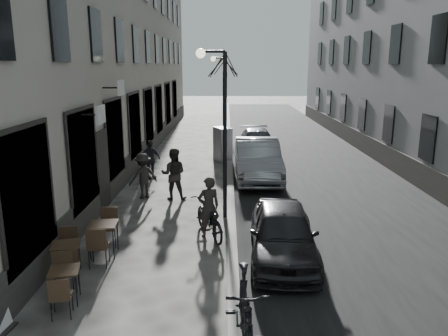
{
  "coord_description": "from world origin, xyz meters",
  "views": [
    {
      "loc": [
        0.04,
        -6.91,
        4.63
      ],
      "look_at": [
        -0.02,
        5.02,
        1.8
      ],
      "focal_mm": 35.0,
      "sensor_mm": 36.0,
      "label": 1
    }
  ],
  "objects_px": {
    "tree_far": "(225,64)",
    "pedestrian_far": "(150,159)",
    "bistro_set_b": "(67,256)",
    "car_mid": "(257,160)",
    "moped": "(245,315)",
    "pedestrian_near": "(174,174)",
    "utility_cabinet": "(223,144)",
    "tree_near": "(224,64)",
    "streetlamp_near": "(219,116)",
    "bicycle": "(209,218)",
    "streetlamp_far": "(223,92)",
    "bistro_set_a": "(65,283)",
    "pedestrian_mid": "(143,176)",
    "car_near": "(283,233)",
    "bistro_set_c": "(104,236)",
    "car_far": "(257,142)"
  },
  "relations": [
    {
      "from": "streetlamp_near",
      "to": "bistro_set_c",
      "type": "xyz_separation_m",
      "value": [
        -2.82,
        -2.81,
        -2.66
      ]
    },
    {
      "from": "pedestrian_far",
      "to": "moped",
      "type": "xyz_separation_m",
      "value": [
        3.48,
        -11.4,
        -0.1
      ]
    },
    {
      "from": "streetlamp_far",
      "to": "car_near",
      "type": "xyz_separation_m",
      "value": [
        1.59,
        -15.01,
        -2.49
      ]
    },
    {
      "from": "streetlamp_far",
      "to": "bistro_set_a",
      "type": "relative_size",
      "value": 3.5
    },
    {
      "from": "bistro_set_b",
      "to": "utility_cabinet",
      "type": "distance_m",
      "value": 12.54
    },
    {
      "from": "bistro_set_b",
      "to": "bistro_set_c",
      "type": "distance_m",
      "value": 1.21
    },
    {
      "from": "car_near",
      "to": "bistro_set_c",
      "type": "bearing_deg",
      "value": -179.06
    },
    {
      "from": "streetlamp_far",
      "to": "bistro_set_b",
      "type": "height_order",
      "value": "streetlamp_far"
    },
    {
      "from": "tree_far",
      "to": "pedestrian_far",
      "type": "xyz_separation_m",
      "value": [
        -3.03,
        -16.23,
        -3.86
      ]
    },
    {
      "from": "streetlamp_far",
      "to": "bicycle",
      "type": "relative_size",
      "value": 2.57
    },
    {
      "from": "bicycle",
      "to": "car_mid",
      "type": "height_order",
      "value": "car_mid"
    },
    {
      "from": "streetlamp_far",
      "to": "tree_far",
      "type": "distance_m",
      "value": 9.12
    },
    {
      "from": "pedestrian_near",
      "to": "car_mid",
      "type": "height_order",
      "value": "pedestrian_near"
    },
    {
      "from": "bistro_set_a",
      "to": "utility_cabinet",
      "type": "bearing_deg",
      "value": 64.81
    },
    {
      "from": "pedestrian_far",
      "to": "car_near",
      "type": "bearing_deg",
      "value": -98.8
    },
    {
      "from": "pedestrian_far",
      "to": "car_mid",
      "type": "distance_m",
      "value": 4.46
    },
    {
      "from": "pedestrian_far",
      "to": "streetlamp_far",
      "type": "bearing_deg",
      "value": 28.68
    },
    {
      "from": "bistro_set_b",
      "to": "pedestrian_mid",
      "type": "relative_size",
      "value": 0.96
    },
    {
      "from": "car_mid",
      "to": "moped",
      "type": "distance_m",
      "value": 11.32
    },
    {
      "from": "bistro_set_c",
      "to": "pedestrian_mid",
      "type": "distance_m",
      "value": 4.8
    },
    {
      "from": "streetlamp_near",
      "to": "streetlamp_far",
      "type": "relative_size",
      "value": 1.0
    },
    {
      "from": "streetlamp_far",
      "to": "utility_cabinet",
      "type": "height_order",
      "value": "streetlamp_far"
    },
    {
      "from": "car_mid",
      "to": "car_far",
      "type": "distance_m",
      "value": 5.24
    },
    {
      "from": "bistro_set_b",
      "to": "car_near",
      "type": "height_order",
      "value": "car_near"
    },
    {
      "from": "pedestrian_mid",
      "to": "pedestrian_far",
      "type": "relative_size",
      "value": 1.01
    },
    {
      "from": "moped",
      "to": "streetlamp_near",
      "type": "bearing_deg",
      "value": 92.73
    },
    {
      "from": "tree_far",
      "to": "bistro_set_b",
      "type": "xyz_separation_m",
      "value": [
        -3.43,
        -24.9,
        -4.21
      ]
    },
    {
      "from": "streetlamp_near",
      "to": "car_far",
      "type": "bearing_deg",
      "value": 79.31
    },
    {
      "from": "car_mid",
      "to": "car_far",
      "type": "xyz_separation_m",
      "value": [
        0.36,
        5.22,
        -0.18
      ]
    },
    {
      "from": "pedestrian_mid",
      "to": "pedestrian_far",
      "type": "height_order",
      "value": "pedestrian_mid"
    },
    {
      "from": "bistro_set_a",
      "to": "pedestrian_mid",
      "type": "relative_size",
      "value": 0.9
    },
    {
      "from": "bistro_set_b",
      "to": "car_mid",
      "type": "bearing_deg",
      "value": 46.03
    },
    {
      "from": "bistro_set_b",
      "to": "tree_near",
      "type": "bearing_deg",
      "value": 65.35
    },
    {
      "from": "streetlamp_far",
      "to": "bistro_set_a",
      "type": "xyz_separation_m",
      "value": [
        -2.98,
        -17.05,
        -2.73
      ]
    },
    {
      "from": "streetlamp_near",
      "to": "car_near",
      "type": "xyz_separation_m",
      "value": [
        1.59,
        -3.01,
        -2.49
      ]
    },
    {
      "from": "tree_far",
      "to": "pedestrian_mid",
      "type": "bearing_deg",
      "value": -98.35
    },
    {
      "from": "bicycle",
      "to": "moped",
      "type": "height_order",
      "value": "moped"
    },
    {
      "from": "bicycle",
      "to": "bistro_set_c",
      "type": "bearing_deg",
      "value": 4.28
    },
    {
      "from": "streetlamp_near",
      "to": "pedestrian_far",
      "type": "xyz_separation_m",
      "value": [
        -2.96,
        4.77,
        -2.36
      ]
    },
    {
      "from": "utility_cabinet",
      "to": "car_far",
      "type": "relative_size",
      "value": 0.37
    },
    {
      "from": "streetlamp_far",
      "to": "bistro_set_b",
      "type": "bearing_deg",
      "value": -101.93
    },
    {
      "from": "streetlamp_near",
      "to": "moped",
      "type": "xyz_separation_m",
      "value": [
        0.52,
        -6.63,
        -2.46
      ]
    },
    {
      "from": "tree_far",
      "to": "pedestrian_far",
      "type": "relative_size",
      "value": 3.57
    },
    {
      "from": "car_near",
      "to": "car_mid",
      "type": "distance_m",
      "value": 7.66
    },
    {
      "from": "pedestrian_near",
      "to": "utility_cabinet",
      "type": "bearing_deg",
      "value": -103.87
    },
    {
      "from": "bistro_set_a",
      "to": "car_mid",
      "type": "xyz_separation_m",
      "value": [
        4.48,
        9.7,
        0.39
      ]
    },
    {
      "from": "moped",
      "to": "pedestrian_mid",
      "type": "bearing_deg",
      "value": 108.87
    },
    {
      "from": "pedestrian_far",
      "to": "pedestrian_near",
      "type": "bearing_deg",
      "value": -104.7
    },
    {
      "from": "streetlamp_far",
      "to": "tree_near",
      "type": "height_order",
      "value": "tree_near"
    },
    {
      "from": "tree_far",
      "to": "bistro_set_b",
      "type": "height_order",
      "value": "tree_far"
    }
  ]
}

